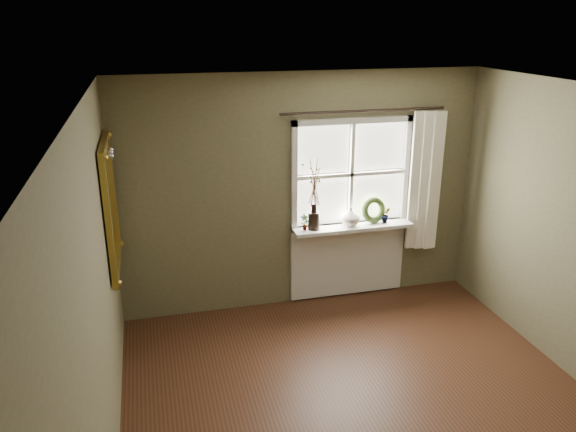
% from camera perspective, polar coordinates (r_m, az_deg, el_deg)
% --- Properties ---
extents(floor, '(4.50, 4.50, 0.00)m').
position_cam_1_polar(floor, '(4.87, 9.03, -20.52)').
color(floor, '#3F2213').
rests_on(floor, ground).
extents(ceiling, '(4.50, 4.50, 0.00)m').
position_cam_1_polar(ceiling, '(3.77, 11.15, 11.36)').
color(ceiling, silver).
rests_on(ceiling, ground).
extents(wall_back, '(4.00, 0.10, 2.60)m').
position_cam_1_polar(wall_back, '(6.17, 1.34, 2.48)').
color(wall_back, brown).
rests_on(wall_back, ground).
extents(wall_left, '(0.10, 4.50, 2.60)m').
position_cam_1_polar(wall_left, '(3.86, -19.51, -9.73)').
color(wall_left, brown).
rests_on(wall_left, ground).
extents(window_frame, '(1.36, 0.06, 1.24)m').
position_cam_1_polar(window_frame, '(6.22, 6.42, 4.23)').
color(window_frame, silver).
rests_on(window_frame, wall_back).
extents(window_sill, '(1.36, 0.26, 0.04)m').
position_cam_1_polar(window_sill, '(6.31, 6.57, -1.11)').
color(window_sill, silver).
rests_on(window_sill, wall_back).
extents(window_apron, '(1.36, 0.04, 0.88)m').
position_cam_1_polar(window_apron, '(6.57, 6.08, -4.38)').
color(window_apron, silver).
rests_on(window_apron, ground).
extents(dark_jug, '(0.13, 0.13, 0.19)m').
position_cam_1_polar(dark_jug, '(6.12, 2.64, -0.47)').
color(dark_jug, black).
rests_on(dark_jug, window_sill).
extents(cream_vase, '(0.22, 0.22, 0.22)m').
position_cam_1_polar(cream_vase, '(6.25, 6.35, -0.02)').
color(cream_vase, silver).
rests_on(cream_vase, window_sill).
extents(wreath, '(0.32, 0.18, 0.31)m').
position_cam_1_polar(wreath, '(6.39, 8.67, 0.34)').
color(wreath, '#374B21').
rests_on(wreath, window_sill).
extents(potted_plant_left, '(0.09, 0.07, 0.18)m').
position_cam_1_polar(potted_plant_left, '(6.10, 1.68, -0.63)').
color(potted_plant_left, '#374B21').
rests_on(potted_plant_left, window_sill).
extents(potted_plant_right, '(0.11, 0.09, 0.18)m').
position_cam_1_polar(potted_plant_right, '(6.41, 9.92, 0.14)').
color(potted_plant_right, '#374B21').
rests_on(potted_plant_right, window_sill).
extents(curtain, '(0.36, 0.12, 1.59)m').
position_cam_1_polar(curtain, '(6.51, 13.65, 3.43)').
color(curtain, white).
rests_on(curtain, wall_back).
extents(curtain_rod, '(1.84, 0.03, 0.03)m').
position_cam_1_polar(curtain_rod, '(6.06, 7.77, 10.54)').
color(curtain_rod, black).
rests_on(curtain_rod, wall_back).
extents(gilt_mirror, '(0.10, 1.00, 1.19)m').
position_cam_1_polar(gilt_mirror, '(5.27, -17.60, 1.04)').
color(gilt_mirror, white).
rests_on(gilt_mirror, wall_left).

